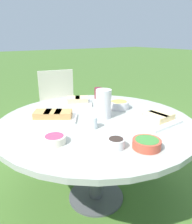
{
  "coord_description": "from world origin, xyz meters",
  "views": [
    {
      "loc": [
        -1.24,
        0.86,
        1.29
      ],
      "look_at": [
        0.0,
        0.0,
        0.76
      ],
      "focal_mm": 35.0,
      "sensor_mm": 36.0,
      "label": 1
    }
  ],
  "objects_px": {
    "dining_table": "(96,129)",
    "water_pitcher": "(104,104)",
    "wine_glass": "(98,94)",
    "chair_near_left": "(59,101)"
  },
  "relations": [
    {
      "from": "dining_table",
      "to": "wine_glass",
      "type": "height_order",
      "value": "wine_glass"
    },
    {
      "from": "chair_near_left",
      "to": "water_pitcher",
      "type": "relative_size",
      "value": 4.11
    },
    {
      "from": "water_pitcher",
      "to": "wine_glass",
      "type": "height_order",
      "value": "water_pitcher"
    },
    {
      "from": "dining_table",
      "to": "water_pitcher",
      "type": "height_order",
      "value": "water_pitcher"
    },
    {
      "from": "chair_near_left",
      "to": "dining_table",
      "type": "bearing_deg",
      "value": 167.89
    },
    {
      "from": "chair_near_left",
      "to": "wine_glass",
      "type": "relative_size",
      "value": 4.96
    },
    {
      "from": "dining_table",
      "to": "chair_near_left",
      "type": "relative_size",
      "value": 1.62
    },
    {
      "from": "water_pitcher",
      "to": "wine_glass",
      "type": "bearing_deg",
      "value": -25.13
    },
    {
      "from": "dining_table",
      "to": "water_pitcher",
      "type": "xyz_separation_m",
      "value": [
        0.01,
        -0.08,
        0.19
      ]
    },
    {
      "from": "water_pitcher",
      "to": "wine_glass",
      "type": "xyz_separation_m",
      "value": [
        0.21,
        -0.1,
        0.02
      ]
    }
  ]
}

